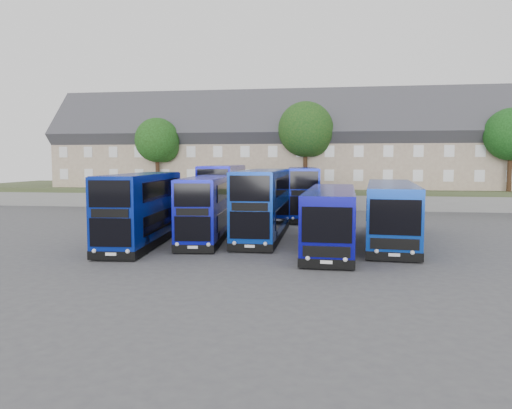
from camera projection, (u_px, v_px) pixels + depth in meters
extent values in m
plane|color=#47474C|center=(245.00, 251.00, 27.85)|extent=(120.00, 120.00, 0.00)
cube|color=slate|center=(285.00, 202.00, 51.42)|extent=(70.00, 0.40, 1.50)
cube|color=#404929|center=(292.00, 194.00, 61.25)|extent=(80.00, 20.00, 2.00)
cube|color=tan|center=(93.00, 161.00, 60.54)|extent=(6.00, 8.00, 6.00)
cube|color=#3E3D43|center=(92.00, 136.00, 60.28)|extent=(6.00, 10.40, 10.40)
cube|color=brown|center=(103.00, 104.00, 59.72)|extent=(0.60, 0.90, 1.40)
cube|color=tan|center=(140.00, 161.00, 59.64)|extent=(6.00, 8.00, 6.00)
cube|color=#3E3D43|center=(139.00, 136.00, 59.38)|extent=(6.00, 10.40, 10.40)
cube|color=brown|center=(151.00, 103.00, 58.82)|extent=(0.60, 0.90, 1.40)
cube|color=tan|center=(188.00, 161.00, 58.75)|extent=(6.00, 8.00, 6.00)
cube|color=#3E3D43|center=(188.00, 135.00, 58.49)|extent=(6.00, 10.40, 10.40)
cube|color=brown|center=(200.00, 102.00, 57.93)|extent=(0.60, 0.90, 1.40)
cube|color=tan|center=(238.00, 161.00, 57.85)|extent=(6.00, 8.00, 6.00)
cube|color=#3E3D43|center=(238.00, 135.00, 57.59)|extent=(6.00, 10.40, 10.40)
cube|color=brown|center=(251.00, 101.00, 57.03)|extent=(0.60, 0.90, 1.40)
cube|color=tan|center=(290.00, 161.00, 56.96)|extent=(6.00, 8.00, 6.00)
cube|color=#3E3D43|center=(290.00, 134.00, 56.70)|extent=(6.00, 10.40, 10.40)
cube|color=brown|center=(303.00, 100.00, 56.14)|extent=(0.60, 0.90, 1.40)
cube|color=tan|center=(343.00, 161.00, 56.07)|extent=(6.00, 8.00, 6.00)
cube|color=#3E3D43|center=(343.00, 134.00, 55.80)|extent=(6.00, 10.40, 10.40)
cube|color=brown|center=(358.00, 99.00, 55.25)|extent=(0.60, 0.90, 1.40)
cube|color=tan|center=(398.00, 161.00, 55.17)|extent=(6.00, 8.00, 6.00)
cube|color=#3E3D43|center=(399.00, 134.00, 54.91)|extent=(6.00, 10.40, 10.40)
cube|color=brown|center=(414.00, 98.00, 54.35)|extent=(0.60, 0.90, 1.40)
cube|color=tan|center=(455.00, 161.00, 54.28)|extent=(6.00, 8.00, 6.00)
cube|color=#3E3D43|center=(456.00, 133.00, 54.01)|extent=(6.00, 10.40, 10.40)
cube|color=brown|center=(472.00, 97.00, 53.46)|extent=(0.60, 0.90, 1.40)
cube|color=navy|center=(142.00, 207.00, 29.74)|extent=(3.24, 10.66, 3.85)
cube|color=black|center=(142.00, 239.00, 29.91)|extent=(3.28, 10.71, 0.45)
cube|color=black|center=(110.00, 233.00, 24.56)|extent=(2.09, 0.23, 1.43)
cube|color=black|center=(109.00, 194.00, 24.39)|extent=(2.09, 0.23, 1.34)
cylinder|color=black|center=(107.00, 244.00, 26.93)|extent=(0.38, 1.02, 1.00)
cube|color=#080DA2|center=(207.00, 206.00, 31.42)|extent=(3.14, 10.06, 3.61)
cube|color=black|center=(207.00, 235.00, 31.58)|extent=(3.19, 10.10, 0.45)
cube|color=black|center=(192.00, 229.00, 26.54)|extent=(1.95, 0.24, 1.35)
cube|color=black|center=(192.00, 195.00, 26.38)|extent=(1.95, 0.24, 1.26)
cylinder|color=black|center=(183.00, 239.00, 28.89)|extent=(0.39, 1.02, 1.00)
cube|color=#082F9A|center=(263.00, 202.00, 32.19)|extent=(2.54, 10.95, 4.02)
cube|color=black|center=(263.00, 233.00, 32.37)|extent=(2.58, 10.99, 0.45)
cube|color=black|center=(250.00, 225.00, 26.85)|extent=(2.19, 0.07, 1.49)
cube|color=black|center=(250.00, 188.00, 26.67)|extent=(2.19, 0.07, 1.39)
cylinder|color=black|center=(237.00, 238.00, 29.29)|extent=(0.30, 1.00, 1.00)
cube|color=#07088B|center=(224.00, 191.00, 42.50)|extent=(3.43, 11.59, 4.22)
cube|color=black|center=(224.00, 216.00, 42.69)|extent=(3.47, 11.63, 0.45)
cube|color=black|center=(213.00, 207.00, 36.87)|extent=(2.30, 0.23, 1.56)
cube|color=black|center=(213.00, 179.00, 36.69)|extent=(2.30, 0.23, 1.45)
cylinder|color=black|center=(203.00, 218.00, 39.27)|extent=(0.37, 1.02, 1.00)
cube|color=#08159A|center=(303.00, 191.00, 43.93)|extent=(3.33, 11.08, 4.02)
cube|color=black|center=(302.00, 214.00, 44.11)|extent=(3.37, 11.12, 0.45)
cube|color=black|center=(304.00, 206.00, 38.55)|extent=(2.18, 0.23, 1.49)
cube|color=black|center=(304.00, 180.00, 38.38)|extent=(2.18, 0.23, 1.39)
cylinder|color=black|center=(290.00, 216.00, 40.94)|extent=(0.38, 1.02, 1.00)
cube|color=#070784|center=(331.00, 215.00, 28.66)|extent=(2.95, 12.43, 3.05)
cube|color=black|center=(331.00, 242.00, 28.79)|extent=(2.99, 12.47, 0.45)
cube|color=black|center=(327.00, 225.00, 22.55)|extent=(2.27, 0.13, 1.65)
cylinder|color=black|center=(305.00, 251.00, 25.08)|extent=(0.33, 1.01, 1.00)
cube|color=#08329D|center=(391.00, 210.00, 30.74)|extent=(3.83, 13.37, 3.28)
cube|color=black|center=(390.00, 237.00, 30.89)|extent=(3.87, 13.42, 0.45)
cube|color=black|center=(395.00, 217.00, 24.30)|extent=(2.44, 0.26, 1.76)
cylinder|color=black|center=(369.00, 245.00, 26.89)|extent=(0.38, 1.02, 1.00)
cylinder|color=#382314|center=(158.00, 171.00, 54.22)|extent=(0.44, 0.44, 3.75)
sphere|color=black|center=(157.00, 140.00, 53.93)|extent=(4.80, 4.80, 4.80)
sphere|color=black|center=(164.00, 147.00, 54.30)|extent=(3.30, 3.30, 3.30)
cylinder|color=#382314|center=(305.00, 168.00, 52.29)|extent=(0.44, 0.44, 4.50)
sphere|color=#0F3913|center=(306.00, 129.00, 51.94)|extent=(5.76, 5.76, 5.76)
sphere|color=#0F3913|center=(311.00, 138.00, 52.32)|extent=(3.96, 3.96, 3.96)
cylinder|color=#382314|center=(510.00, 171.00, 48.84)|extent=(0.44, 0.44, 4.00)
sphere|color=#10370F|center=(511.00, 134.00, 48.53)|extent=(5.12, 5.12, 5.12)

